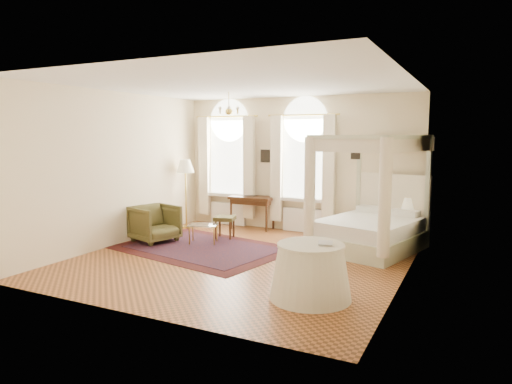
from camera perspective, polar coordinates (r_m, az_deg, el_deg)
ground at (r=8.85m, az=-2.02°, el=-8.44°), size 6.00×6.00×0.00m
room_walls at (r=8.53m, az=-2.08°, el=4.48°), size 6.00×6.00×6.00m
window_left at (r=11.99m, az=-3.57°, el=2.88°), size 1.62×0.27×3.29m
window_right at (r=11.10m, az=5.89°, el=2.51°), size 1.62×0.27×3.29m
chandelier at (r=10.02m, az=-3.41°, el=10.17°), size 0.51×0.45×0.50m
wall_pictures at (r=11.21m, az=5.55°, el=4.63°), size 2.54×0.03×0.39m
canopy_bed at (r=9.71m, az=13.92°, el=-3.97°), size 2.28×2.57×2.38m
nightstand at (r=10.50m, az=18.41°, el=-4.68°), size 0.42×0.38×0.58m
nightstand_lamp at (r=10.43m, az=18.52°, el=-1.51°), size 0.30×0.30×0.44m
writing_desk at (r=11.54m, az=-0.48°, el=-1.15°), size 1.13×0.61×0.83m
laptop at (r=11.52m, az=-0.69°, el=-0.48°), size 0.42×0.34×0.03m
stool at (r=10.55m, az=-3.92°, el=-3.51°), size 0.55×0.55×0.51m
armchair at (r=10.45m, az=-12.51°, el=-3.86°), size 1.12×1.10×0.82m
coffee_table at (r=10.10m, az=-6.62°, el=-4.28°), size 0.74×0.64×0.43m
floor_lamp at (r=11.77m, az=-8.82°, el=2.77°), size 0.45×0.45×1.75m
oriental_rug at (r=9.75m, az=-6.63°, el=-6.97°), size 3.90×3.13×0.01m
side_table at (r=6.77m, az=6.83°, el=-9.86°), size 1.20×1.20×0.82m
book at (r=6.67m, az=7.80°, el=-6.33°), size 0.28×0.32×0.03m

